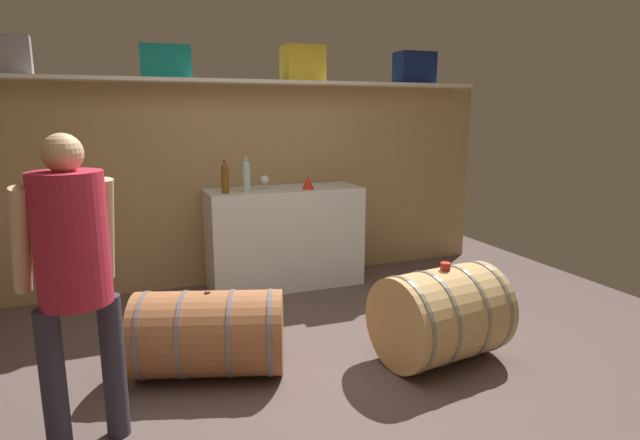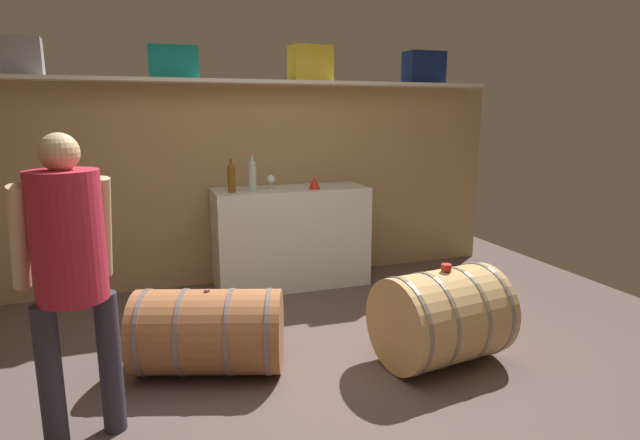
{
  "view_description": "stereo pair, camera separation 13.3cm",
  "coord_description": "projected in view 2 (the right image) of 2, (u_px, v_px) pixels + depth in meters",
  "views": [
    {
      "loc": [
        -1.08,
        -2.71,
        1.66
      ],
      "look_at": [
        0.13,
        0.4,
        0.96
      ],
      "focal_mm": 29.22,
      "sensor_mm": 36.0,
      "label": 1
    },
    {
      "loc": [
        -0.96,
        -2.75,
        1.66
      ],
      "look_at": [
        0.13,
        0.4,
        0.96
      ],
      "focal_mm": 29.22,
      "sensor_mm": 36.0,
      "label": 2
    }
  ],
  "objects": [
    {
      "name": "wine_glass",
      "position": [
        271.0,
        180.0,
        4.81
      ],
      "size": [
        0.08,
        0.08,
        0.14
      ],
      "color": "white",
      "rests_on": "work_cabinet"
    },
    {
      "name": "wine_bottle_clear",
      "position": [
        252.0,
        175.0,
        4.66
      ],
      "size": [
        0.07,
        0.07,
        0.33
      ],
      "color": "#B1C8C3",
      "rests_on": "work_cabinet"
    },
    {
      "name": "work_cabinet",
      "position": [
        291.0,
        237.0,
        5.02
      ],
      "size": [
        1.46,
        0.54,
        0.95
      ],
      "primitive_type": "cube",
      "color": "silver",
      "rests_on": "ground"
    },
    {
      "name": "red_funnel",
      "position": [
        314.0,
        183.0,
        4.84
      ],
      "size": [
        0.11,
        0.11,
        0.12
      ],
      "primitive_type": "cone",
      "color": "red",
      "rests_on": "work_cabinet"
    },
    {
      "name": "ground_plane",
      "position": [
        295.0,
        350.0,
        3.72
      ],
      "size": [
        6.51,
        7.76,
        0.02
      ],
      "primitive_type": "cube",
      "color": "brown"
    },
    {
      "name": "wine_bottle_amber",
      "position": [
        231.0,
        177.0,
        4.61
      ],
      "size": [
        0.07,
        0.07,
        0.3
      ],
      "color": "brown",
      "rests_on": "work_cabinet"
    },
    {
      "name": "tasting_cup",
      "position": [
        446.0,
        267.0,
        3.41
      ],
      "size": [
        0.07,
        0.07,
        0.04
      ],
      "primitive_type": "cylinder",
      "color": "red",
      "rests_on": "wine_barrel_near"
    },
    {
      "name": "toolcase_grey",
      "position": [
        19.0,
        56.0,
        4.15
      ],
      "size": [
        0.35,
        0.21,
        0.3
      ],
      "primitive_type": "cube",
      "rotation": [
        0.0,
        0.0,
        0.04
      ],
      "color": "gray",
      "rests_on": "high_shelf_board"
    },
    {
      "name": "toolcase_navy",
      "position": [
        424.0,
        68.0,
        5.32
      ],
      "size": [
        0.39,
        0.26,
        0.32
      ],
      "primitive_type": "cube",
      "rotation": [
        0.0,
        0.0,
        -0.02
      ],
      "color": "navy",
      "rests_on": "high_shelf_board"
    },
    {
      "name": "wine_barrel_near",
      "position": [
        441.0,
        317.0,
        3.47
      ],
      "size": [
        0.88,
        0.74,
        0.64
      ],
      "rotation": [
        0.0,
        0.0,
        0.15
      ],
      "color": "tan",
      "rests_on": "ground"
    },
    {
      "name": "toolcase_teal",
      "position": [
        173.0,
        62.0,
        4.54
      ],
      "size": [
        0.42,
        0.24,
        0.28
      ],
      "primitive_type": "cube",
      "rotation": [
        0.0,
        0.0,
        -0.03
      ],
      "color": "#0F8477",
      "rests_on": "high_shelf_board"
    },
    {
      "name": "toolcase_yellow",
      "position": [
        310.0,
        64.0,
        4.93
      ],
      "size": [
        0.39,
        0.27,
        0.33
      ],
      "primitive_type": "cube",
      "rotation": [
        0.0,
        0.0,
        0.03
      ],
      "color": "yellow",
      "rests_on": "high_shelf_board"
    },
    {
      "name": "back_wall_panel",
      "position": [
        245.0,
        185.0,
        5.11
      ],
      "size": [
        5.31,
        0.1,
        1.91
      ],
      "primitive_type": "cube",
      "color": "tan",
      "rests_on": "ground"
    },
    {
      "name": "wine_barrel_far",
      "position": [
        209.0,
        331.0,
        3.34
      ],
      "size": [
        1.05,
        0.8,
        0.56
      ],
      "rotation": [
        0.0,
        0.0,
        -0.32
      ],
      "color": "#A8683E",
      "rests_on": "ground"
    },
    {
      "name": "high_shelf_board",
      "position": [
        245.0,
        82.0,
        4.77
      ],
      "size": [
        4.88,
        0.4,
        0.03
      ],
      "primitive_type": "cube",
      "color": "silver",
      "rests_on": "back_wall_panel"
    },
    {
      "name": "winemaker_pouring",
      "position": [
        70.0,
        260.0,
        2.5
      ],
      "size": [
        0.5,
        0.42,
        1.57
      ],
      "rotation": [
        0.0,
        0.0,
        0.33
      ],
      "color": "#302E3B",
      "rests_on": "ground"
    }
  ]
}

